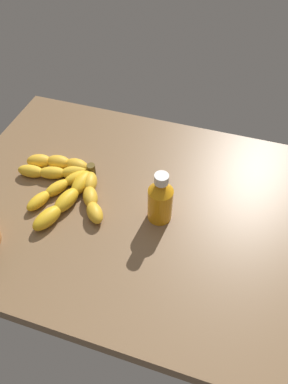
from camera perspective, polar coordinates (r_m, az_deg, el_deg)
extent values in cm
cube|color=brown|center=(82.31, -3.12, -2.34)|extent=(80.85, 62.74, 3.91)
ellipsoid|color=gold|center=(87.45, -10.86, 4.21)|extent=(6.26, 3.82, 3.53)
ellipsoid|color=gold|center=(89.32, -13.73, 4.73)|extent=(6.53, 4.34, 3.53)
ellipsoid|color=gold|center=(90.84, -16.67, 4.82)|extent=(6.91, 5.30, 3.53)
ellipsoid|color=gold|center=(86.40, -11.27, 3.20)|extent=(7.29, 5.54, 3.05)
ellipsoid|color=gold|center=(87.41, -14.69, 3.04)|extent=(7.20, 4.75, 3.05)
ellipsoid|color=gold|center=(89.26, -17.90, 3.25)|extent=(6.95, 3.84, 3.05)
ellipsoid|color=gold|center=(85.13, -10.95, 2.28)|extent=(6.26, 6.88, 2.81)
ellipsoid|color=gold|center=(83.86, -13.96, 0.63)|extent=(5.65, 7.09, 2.81)
ellipsoid|color=gold|center=(82.37, -16.76, -1.39)|extent=(4.89, 7.12, 2.81)
ellipsoid|color=gold|center=(83.37, -10.08, 1.53)|extent=(4.31, 7.91, 3.50)
ellipsoid|color=gold|center=(80.47, -12.47, -1.30)|extent=(5.18, 8.19, 3.50)
ellipsoid|color=gold|center=(78.32, -15.46, -4.09)|extent=(5.96, 8.33, 3.50)
ellipsoid|color=gold|center=(83.32, -8.76, 1.64)|extent=(5.01, 6.63, 3.31)
ellipsoid|color=gold|center=(80.21, -8.72, -0.81)|extent=(5.78, 6.75, 3.31)
ellipsoid|color=gold|center=(77.23, -8.02, -3.35)|extent=(6.34, 6.62, 3.31)
cylinder|color=brown|center=(85.85, -8.55, 3.60)|extent=(2.00, 2.00, 3.00)
cylinder|color=orange|center=(74.68, 2.63, -1.98)|extent=(5.34, 5.34, 8.54)
cone|color=orange|center=(70.45, 2.78, 0.85)|extent=(5.34, 5.34, 2.56)
cylinder|color=white|center=(68.75, 2.86, 2.12)|extent=(2.91, 2.91, 2.04)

